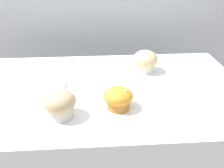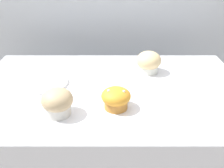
% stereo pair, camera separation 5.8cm
% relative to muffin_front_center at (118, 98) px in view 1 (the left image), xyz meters
% --- Properties ---
extents(wall_back, '(3.20, 0.10, 1.80)m').
position_rel_muffin_front_center_xyz_m(wall_back, '(-0.02, 0.74, -0.03)').
color(wall_back, silver).
rests_on(wall_back, ground).
extents(muffin_front_center, '(0.09, 0.09, 0.07)m').
position_rel_muffin_front_center_xyz_m(muffin_front_center, '(0.00, 0.00, 0.00)').
color(muffin_front_center, '#C58136').
rests_on(muffin_front_center, display_counter).
extents(muffin_back_left, '(0.10, 0.10, 0.09)m').
position_rel_muffin_front_center_xyz_m(muffin_back_left, '(0.14, 0.27, 0.01)').
color(muffin_back_left, white).
rests_on(muffin_back_left, display_counter).
extents(muffin_back_right, '(0.10, 0.10, 0.09)m').
position_rel_muffin_front_center_xyz_m(muffin_back_right, '(-0.18, -0.04, 0.01)').
color(muffin_back_right, silver).
rests_on(muffin_back_right, display_counter).
extents(serving_plate, '(0.18, 0.18, 0.01)m').
position_rel_muffin_front_center_xyz_m(serving_plate, '(-0.27, 0.17, -0.03)').
color(serving_plate, white).
rests_on(serving_plate, display_counter).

